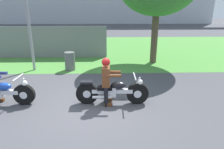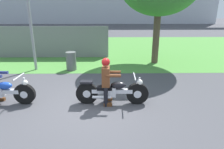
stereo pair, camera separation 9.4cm
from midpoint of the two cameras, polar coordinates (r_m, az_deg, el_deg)
The scene contains 6 objects.
ground at distance 5.70m, azimuth -7.26°, elevation -9.93°, with size 120.00×120.00×0.00m, color #424247.
grass_verge at distance 14.52m, azimuth -4.00°, elevation 7.64°, with size 60.00×12.00×0.01m, color #478438.
motorcycle_lead at distance 5.81m, azimuth -0.34°, elevation -4.89°, with size 2.15×0.66×0.88m.
rider_lead at distance 5.66m, azimuth -2.05°, elevation -0.92°, with size 0.56×0.48×1.41m.
trash_can at distance 9.28m, azimuth -12.44°, elevation 3.78°, with size 0.47×0.47×0.85m, color #595E5B.
fence_segment at distance 12.09m, azimuth -18.86°, elevation 8.87°, with size 7.00×0.06×1.80m, color slate.
Camera 1 is at (0.50, -5.00, 2.69)m, focal length 31.45 mm.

